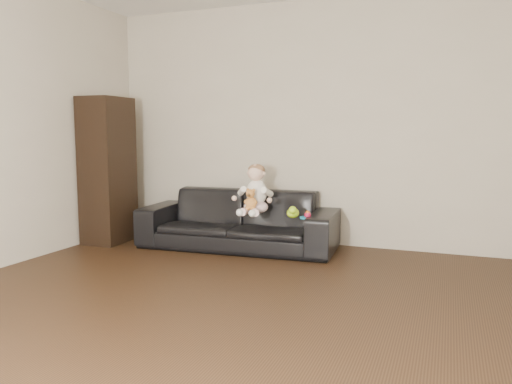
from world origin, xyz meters
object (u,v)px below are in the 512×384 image
at_px(sofa, 238,220).
at_px(cabinet, 108,170).
at_px(toy_rattle, 308,215).
at_px(teddy_bear, 251,200).
at_px(toy_green, 293,213).
at_px(toy_blue_disc, 306,218).
at_px(baby, 255,192).

height_order(sofa, cabinet, cabinet).
bearing_deg(cabinet, sofa, 7.27).
bearing_deg(sofa, toy_rattle, -17.47).
xyz_separation_m(cabinet, teddy_bear, (1.70, -0.02, -0.24)).
bearing_deg(sofa, toy_green, -21.87).
bearing_deg(toy_blue_disc, sofa, 165.60).
distance_m(toy_green, toy_rattle, 0.14).
height_order(sofa, toy_blue_disc, sofa).
height_order(cabinet, toy_blue_disc, cabinet).
xyz_separation_m(teddy_bear, toy_rattle, (0.56, 0.07, -0.13)).
height_order(toy_rattle, toy_blue_disc, toy_rattle).
bearing_deg(toy_blue_disc, teddy_bear, -173.45).
relative_size(toy_green, toy_blue_disc, 1.24).
distance_m(toy_green, toy_blue_disc, 0.13).
height_order(cabinet, toy_rattle, cabinet).
bearing_deg(cabinet, teddy_bear, -2.96).
xyz_separation_m(cabinet, toy_blue_disc, (2.24, 0.04, -0.39)).
xyz_separation_m(sofa, cabinet, (-1.45, -0.25, 0.50)).
relative_size(teddy_bear, toy_rattle, 3.18).
bearing_deg(cabinet, toy_blue_disc, -1.23).
xyz_separation_m(sofa, teddy_bear, (0.25, -0.26, 0.26)).
bearing_deg(teddy_bear, cabinet, 157.38).
relative_size(cabinet, teddy_bear, 7.62).
bearing_deg(baby, toy_green, -28.02).
height_order(cabinet, teddy_bear, cabinet).
bearing_deg(sofa, teddy_bear, -50.62).
bearing_deg(cabinet, baby, 2.19).
height_order(teddy_bear, toy_green, teddy_bear).
height_order(baby, toy_blue_disc, baby).
xyz_separation_m(cabinet, baby, (1.69, 0.14, -0.18)).
relative_size(teddy_bear, toy_green, 1.47).
bearing_deg(sofa, cabinet, -173.97).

